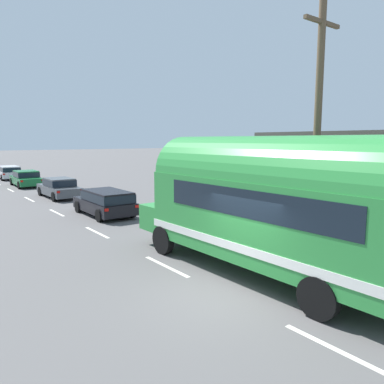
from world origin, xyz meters
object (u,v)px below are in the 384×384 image
at_px(car_lead, 106,201).
at_px(car_second, 59,187).
at_px(utility_pole, 317,127).
at_px(car_third, 26,178).
at_px(car_fourth, 9,172).
at_px(painted_bus, 277,201).

distance_m(car_lead, car_second, 7.86).
xyz_separation_m(utility_pole, car_second, (-2.56, 18.77, -3.68)).
xyz_separation_m(utility_pole, car_third, (-2.81, 26.90, -3.68)).
bearing_deg(car_lead, utility_pole, -76.45).
xyz_separation_m(car_lead, car_fourth, (-0.12, 23.24, -0.00)).
height_order(utility_pole, car_third, utility_pole).
bearing_deg(car_fourth, utility_pole, -85.40).
bearing_deg(utility_pole, car_fourth, 94.60).
relative_size(utility_pole, car_second, 1.81).
xyz_separation_m(painted_bus, car_second, (0.01, 19.33, -1.56)).
bearing_deg(painted_bus, car_fourth, 90.28).
bearing_deg(car_lead, painted_bus, -89.73).
bearing_deg(car_second, car_third, 91.78).
distance_m(car_lead, car_third, 16.00).
height_order(utility_pole, car_second, utility_pole).
xyz_separation_m(utility_pole, painted_bus, (-2.57, -0.56, -2.12)).
relative_size(car_lead, car_fourth, 1.04).
bearing_deg(utility_pole, car_lead, 103.55).
height_order(utility_pole, painted_bus, utility_pole).
relative_size(car_second, car_fourth, 1.09).
height_order(car_second, car_third, same).
distance_m(painted_bus, car_fourth, 34.74).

